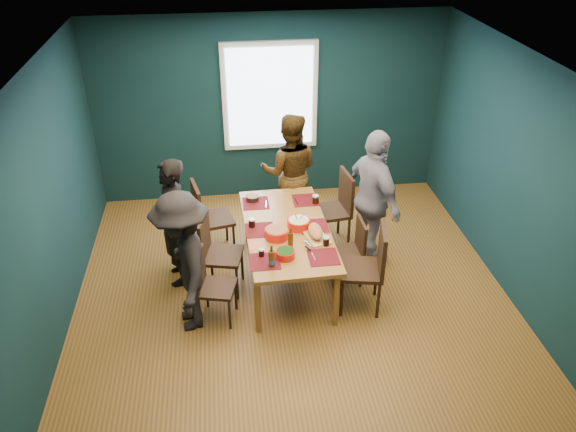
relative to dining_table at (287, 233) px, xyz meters
name	(u,v)px	position (x,y,z in m)	size (l,w,h in m)	color
room	(290,180)	(0.03, -0.03, 0.71)	(5.01, 5.01, 2.71)	olive
dining_table	(287,233)	(0.00, 0.00, 0.00)	(1.01, 1.94, 0.73)	olive
chair_left_far	(206,214)	(-0.94, 0.69, -0.08)	(0.54, 0.54, 1.00)	black
chair_left_mid	(214,249)	(-0.85, -0.07, -0.09)	(0.52, 0.52, 0.97)	black
chair_left_near	(209,281)	(-0.92, -0.59, -0.16)	(0.47, 0.47, 0.85)	black
chair_right_far	(338,204)	(0.75, 0.71, -0.06)	(0.52, 0.52, 1.02)	black
chair_right_mid	(353,247)	(0.77, -0.11, -0.18)	(0.38, 0.38, 0.82)	black
chair_right_near	(371,263)	(0.84, -0.61, -0.06)	(0.55, 0.55, 1.03)	black
person_far_left	(173,223)	(-1.30, 0.17, 0.13)	(0.58, 0.38, 1.58)	black
person_back	(290,172)	(0.19, 1.25, 0.16)	(0.80, 0.62, 1.64)	black
person_right	(373,199)	(1.09, 0.30, 0.22)	(1.03, 0.43, 1.75)	white
person_near_left	(184,263)	(-1.15, -0.64, 0.15)	(1.04, 0.60, 1.61)	black
bowl_salad	(277,233)	(-0.14, -0.17, 0.13)	(0.27, 0.27, 0.11)	red
bowl_dumpling	(299,223)	(0.13, 0.00, 0.13)	(0.26, 0.26, 0.24)	red
bowl_herbs	(285,254)	(-0.09, -0.57, 0.12)	(0.21, 0.21, 0.09)	red
cutting_board	(315,232)	(0.30, -0.21, 0.12)	(0.32, 0.55, 0.12)	tan
small_bowl	(252,198)	(-0.35, 0.70, 0.10)	(0.16, 0.16, 0.07)	black
beer_bottle_a	(272,259)	(-0.25, -0.71, 0.16)	(0.07, 0.07, 0.26)	#452C0C
beer_bottle_b	(291,239)	(0.00, -0.35, 0.16)	(0.06, 0.06, 0.23)	#452C0C
cola_glass_a	(261,252)	(-0.34, -0.51, 0.12)	(0.07, 0.07, 0.09)	black
cola_glass_b	(326,241)	(0.39, -0.39, 0.13)	(0.08, 0.08, 0.11)	black
cola_glass_c	(316,199)	(0.42, 0.53, 0.13)	(0.08, 0.08, 0.11)	black
cola_glass_d	(252,222)	(-0.40, 0.08, 0.13)	(0.08, 0.08, 0.11)	black
napkin_a	(316,224)	(0.35, 0.04, 0.07)	(0.13, 0.13, 0.00)	#DA655C
napkin_b	(256,246)	(-0.39, -0.32, 0.07)	(0.15, 0.15, 0.00)	#DA655C
napkin_c	(324,261)	(0.32, -0.69, 0.07)	(0.13, 0.13, 0.00)	#DA655C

